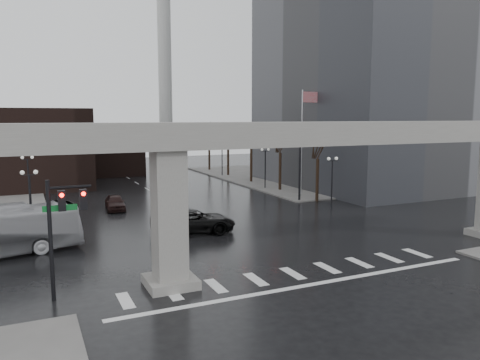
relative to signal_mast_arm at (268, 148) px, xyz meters
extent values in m
plane|color=black|center=(-8.99, -18.80, -5.83)|extent=(160.00, 160.00, 0.00)
cube|color=slate|center=(17.01, 17.20, -5.75)|extent=(28.00, 36.00, 0.15)
cube|color=gray|center=(-8.99, -18.80, 2.17)|extent=(48.00, 2.20, 1.40)
cube|color=gray|center=(-15.99, -18.80, -2.18)|extent=(1.60, 1.60, 7.30)
cube|color=gray|center=(-15.99, -18.80, -5.58)|extent=(2.60, 2.60, 0.50)
cube|color=#5B5B60|center=(19.01, 7.20, 15.17)|extent=(22.00, 26.00, 42.00)
cube|color=black|center=(-22.99, 23.20, -0.83)|extent=(16.00, 14.00, 10.00)
cube|color=black|center=(-10.99, 33.20, -1.83)|extent=(10.00, 10.00, 8.00)
cylinder|color=silver|center=(-2.99, 27.20, 9.17)|extent=(2.00, 2.00, 30.00)
cylinder|color=gray|center=(-2.99, 27.20, -5.23)|extent=(3.60, 3.60, 1.20)
cylinder|color=black|center=(3.81, 0.00, -1.83)|extent=(0.24, 0.24, 8.00)
cylinder|color=black|center=(-2.19, 0.00, 1.37)|extent=(12.00, 0.18, 0.18)
cube|color=black|center=(0.81, 0.00, 0.72)|extent=(0.35, 0.30, 1.00)
cube|color=black|center=(-2.69, 0.00, 0.72)|extent=(0.35, 0.30, 1.00)
cube|color=black|center=(-6.19, 0.00, 0.72)|extent=(0.35, 0.30, 1.00)
sphere|color=#FF0C05|center=(0.81, -0.18, 1.02)|extent=(0.20, 0.20, 0.20)
cube|color=#0D5F24|center=(2.31, 0.00, 1.17)|extent=(1.80, 0.05, 0.35)
cube|color=#0D5F24|center=(-4.19, 0.00, 1.17)|extent=(1.80, 0.05, 0.35)
cylinder|color=black|center=(-21.79, -18.30, -2.83)|extent=(0.20, 0.20, 6.00)
cylinder|color=black|center=(-20.79, -18.30, -0.23)|extent=(2.00, 0.14, 0.14)
cube|color=black|center=(-21.19, -18.30, -0.88)|extent=(0.35, 0.30, 1.00)
cube|color=black|center=(-20.19, -18.30, -0.88)|extent=(0.35, 0.30, 1.00)
cube|color=#0D5F24|center=(-21.29, -18.30, -1.23)|extent=(1.60, 0.05, 0.30)
cylinder|color=silver|center=(6.01, 3.20, 0.17)|extent=(0.12, 0.12, 12.00)
cube|color=red|center=(7.01, 3.20, 5.37)|extent=(2.00, 0.03, 1.20)
cylinder|color=black|center=(4.51, -4.80, -3.43)|extent=(0.14, 0.14, 4.80)
cube|color=black|center=(4.51, -4.80, -1.08)|extent=(0.90, 0.06, 0.06)
sphere|color=silver|center=(4.06, -4.80, -0.88)|extent=(0.32, 0.32, 0.32)
sphere|color=silver|center=(4.96, -4.80, -0.88)|extent=(0.32, 0.32, 0.32)
cylinder|color=black|center=(4.51, 9.20, -3.43)|extent=(0.14, 0.14, 4.80)
cube|color=black|center=(4.51, 9.20, -1.08)|extent=(0.90, 0.06, 0.06)
sphere|color=silver|center=(4.06, 9.20, -0.88)|extent=(0.32, 0.32, 0.32)
sphere|color=silver|center=(4.96, 9.20, -0.88)|extent=(0.32, 0.32, 0.32)
cylinder|color=black|center=(4.51, 23.20, -3.43)|extent=(0.14, 0.14, 4.80)
cube|color=black|center=(4.51, 23.20, -1.08)|extent=(0.90, 0.06, 0.06)
sphere|color=silver|center=(4.06, 23.20, -0.88)|extent=(0.32, 0.32, 0.32)
sphere|color=silver|center=(4.96, 23.20, -0.88)|extent=(0.32, 0.32, 0.32)
cylinder|color=black|center=(-22.49, -4.80, -3.43)|extent=(0.14, 0.14, 4.80)
cube|color=black|center=(-22.49, -4.80, -1.08)|extent=(0.90, 0.06, 0.06)
sphere|color=silver|center=(-22.94, -4.80, -0.88)|extent=(0.32, 0.32, 0.32)
sphere|color=silver|center=(-22.04, -4.80, -0.88)|extent=(0.32, 0.32, 0.32)
cylinder|color=black|center=(-22.49, 9.20, -3.43)|extent=(0.14, 0.14, 4.80)
cube|color=black|center=(-22.49, 9.20, -1.08)|extent=(0.90, 0.06, 0.06)
sphere|color=silver|center=(-22.94, 9.20, -0.88)|extent=(0.32, 0.32, 0.32)
sphere|color=silver|center=(-22.04, 9.20, -0.88)|extent=(0.32, 0.32, 0.32)
cylinder|color=black|center=(-22.49, 23.20, -3.43)|extent=(0.14, 0.14, 4.80)
cube|color=black|center=(-22.49, 23.20, -1.08)|extent=(0.90, 0.06, 0.06)
sphere|color=silver|center=(-22.94, 23.20, -0.88)|extent=(0.32, 0.32, 0.32)
sphere|color=silver|center=(-22.04, 23.20, -0.88)|extent=(0.32, 0.32, 0.32)
cylinder|color=black|center=(5.51, -0.80, -3.55)|extent=(0.34, 0.34, 4.55)
cylinder|color=black|center=(5.51, -0.80, 0.18)|extent=(0.12, 1.52, 2.98)
cylinder|color=black|center=(6.01, -0.55, -0.05)|extent=(0.83, 1.14, 2.51)
cylinder|color=black|center=(5.51, 7.20, -3.50)|extent=(0.34, 0.34, 4.66)
cylinder|color=black|center=(5.51, 7.20, 0.32)|extent=(0.12, 1.55, 3.05)
cylinder|color=black|center=(6.01, 7.45, 0.08)|extent=(0.85, 1.16, 2.57)
cylinder|color=black|center=(5.51, 15.20, -3.45)|extent=(0.34, 0.34, 4.76)
cylinder|color=black|center=(5.51, 15.20, 0.46)|extent=(0.12, 1.59, 3.11)
cylinder|color=black|center=(6.01, 15.45, 0.22)|extent=(0.86, 1.18, 2.62)
cylinder|color=black|center=(5.51, 23.20, -3.40)|extent=(0.34, 0.34, 4.87)
cylinder|color=black|center=(5.51, 23.20, 0.60)|extent=(0.12, 1.62, 3.18)
cylinder|color=black|center=(6.01, 23.45, 0.35)|extent=(0.88, 1.20, 2.68)
cylinder|color=black|center=(5.51, 31.20, -3.34)|extent=(0.34, 0.34, 4.97)
cylinder|color=black|center=(5.51, 31.20, 0.74)|extent=(0.12, 1.65, 3.25)
cylinder|color=black|center=(6.01, 31.45, 0.48)|extent=(0.89, 1.23, 2.74)
imported|color=black|center=(-11.08, -8.26, -4.91)|extent=(7.08, 4.33, 1.83)
imported|color=black|center=(-15.00, 3.45, -5.09)|extent=(2.08, 4.45, 1.47)
camera|label=1|loc=(-22.70, -42.18, 3.16)|focal=35.00mm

